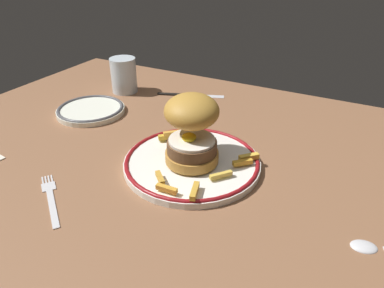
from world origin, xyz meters
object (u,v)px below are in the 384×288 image
dinner_plate (192,162)px  side_plate (91,110)px  water_glass (124,78)px  spoon (376,246)px  fork (51,198)px  knife (185,95)px  burger (192,128)px

dinner_plate → side_plate: size_ratio=1.56×
water_glass → side_plate: bearing=-85.1°
side_plate → spoon: (63.76, -15.30, -0.48)cm
side_plate → fork: side_plate is taller
dinner_plate → knife: dinner_plate is taller
water_glass → spoon: (65.07, -30.53, -3.64)cm
fork → knife: size_ratio=0.71×
fork → dinner_plate: bearing=50.7°
burger → knife: (-17.24, 28.76, -7.32)cm
fork → spoon: 48.83cm
burger → water_glass: burger is taller
water_glass → fork: size_ratio=0.75×
side_plate → fork: size_ratio=1.31×
dinner_plate → knife: bearing=121.0°
water_glass → knife: (16.07, 5.09, -3.74)cm
burger → fork: size_ratio=1.11×
dinner_plate → water_glass: size_ratio=2.70×
side_plate → fork: 32.69cm
dinner_plate → water_glass: bearing=144.3°
dinner_plate → spoon: size_ratio=1.90×
side_plate → knife: side_plate is taller
knife → spoon: 60.58cm
burger → side_plate: 33.78cm
burger → fork: (-15.36, -19.69, -7.40)cm
dinner_plate → burger: 6.77cm
dinner_plate → side_plate: same height
burger → fork: burger is taller
fork → water_glass: bearing=112.5°
side_plate → dinner_plate: bearing=-15.5°
spoon → water_glass: bearing=154.9°
side_plate → spoon: 65.58cm
water_glass → knife: bearing=17.6°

